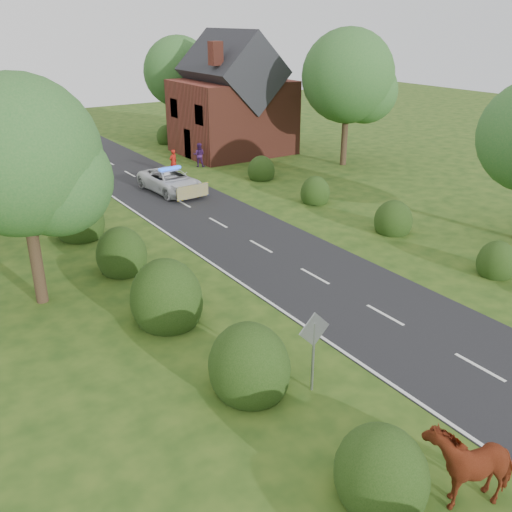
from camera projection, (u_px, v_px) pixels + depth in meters
ground at (479, 368)px, 17.51m from camera, size 120.00×120.00×0.00m
road at (228, 228)px, 29.02m from camera, size 6.00×70.00×0.02m
road_markings at (221, 247)px, 26.60m from camera, size 4.96×70.00×0.01m
hedgerow_left at (131, 265)px, 22.87m from camera, size 2.75×50.41×3.00m
hedgerow_right at (376, 215)px, 29.27m from camera, size 2.10×45.78×2.10m
tree_left_a at (29, 163)px, 19.56m from camera, size 5.74×5.60×8.38m
tree_right_b at (353, 80)px, 39.26m from camera, size 6.56×6.40×9.40m
tree_right_c at (182, 74)px, 49.21m from camera, size 6.15×6.00×8.58m
road_sign at (314, 340)px, 15.85m from camera, size 1.06×0.08×2.53m
house at (232, 103)px, 43.90m from camera, size 8.00×7.40×9.17m
cow at (469, 465)px, 12.63m from camera, size 2.49×1.80×1.59m
police_van at (171, 181)px, 34.74m from camera, size 2.67×5.26×1.56m
pedestrian_red at (173, 162)px, 38.73m from camera, size 0.69×0.54×1.68m
pedestrian_purple at (199, 155)px, 40.63m from camera, size 1.05×1.01×1.70m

